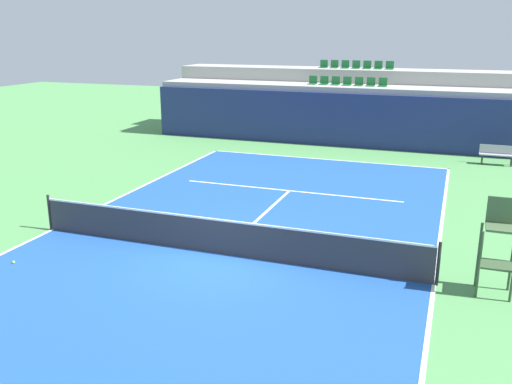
# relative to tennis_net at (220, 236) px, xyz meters

# --- Properties ---
(ground_plane) EXTENTS (80.00, 80.00, 0.00)m
(ground_plane) POSITION_rel_tennis_net_xyz_m (0.00, 0.00, -0.51)
(ground_plane) COLOR #4C8C4C
(court_surface) EXTENTS (11.00, 24.00, 0.01)m
(court_surface) POSITION_rel_tennis_net_xyz_m (0.00, 0.00, -0.50)
(court_surface) COLOR #1E4C99
(court_surface) RESTS_ON ground_plane
(baseline_far) EXTENTS (11.00, 0.10, 0.00)m
(baseline_far) POSITION_rel_tennis_net_xyz_m (0.00, 11.95, -0.50)
(baseline_far) COLOR white
(baseline_far) RESTS_ON court_surface
(sideline_left) EXTENTS (0.10, 24.00, 0.00)m
(sideline_left) POSITION_rel_tennis_net_xyz_m (-5.45, 0.00, -0.50)
(sideline_left) COLOR white
(sideline_left) RESTS_ON court_surface
(sideline_right) EXTENTS (0.10, 24.00, 0.00)m
(sideline_right) POSITION_rel_tennis_net_xyz_m (5.45, 0.00, -0.50)
(sideline_right) COLOR white
(sideline_right) RESTS_ON court_surface
(service_line_far) EXTENTS (8.26, 0.10, 0.00)m
(service_line_far) POSITION_rel_tennis_net_xyz_m (0.00, 6.40, -0.50)
(service_line_far) COLOR white
(service_line_far) RESTS_ON court_surface
(centre_service_line) EXTENTS (0.10, 6.40, 0.00)m
(centre_service_line) POSITION_rel_tennis_net_xyz_m (0.00, 3.20, -0.50)
(centre_service_line) COLOR white
(centre_service_line) RESTS_ON court_surface
(back_wall) EXTENTS (20.40, 0.30, 2.69)m
(back_wall) POSITION_rel_tennis_net_xyz_m (0.00, 15.20, 0.84)
(back_wall) COLOR navy
(back_wall) RESTS_ON ground_plane
(stands_tier_lower) EXTENTS (20.40, 2.40, 2.96)m
(stands_tier_lower) POSITION_rel_tennis_net_xyz_m (0.00, 16.55, 0.97)
(stands_tier_lower) COLOR #9E9E99
(stands_tier_lower) RESTS_ON ground_plane
(stands_tier_upper) EXTENTS (20.40, 2.40, 3.67)m
(stands_tier_upper) POSITION_rel_tennis_net_xyz_m (0.00, 18.95, 1.33)
(stands_tier_upper) COLOR #9E9E99
(stands_tier_upper) RESTS_ON ground_plane
(seating_row_lower) EXTENTS (4.12, 0.44, 0.44)m
(seating_row_lower) POSITION_rel_tennis_net_xyz_m (-0.00, 16.65, 2.57)
(seating_row_lower) COLOR #1E6633
(seating_row_lower) RESTS_ON stands_tier_lower
(seating_row_upper) EXTENTS (4.12, 0.44, 0.44)m
(seating_row_upper) POSITION_rel_tennis_net_xyz_m (-0.00, 19.05, 3.29)
(seating_row_upper) COLOR #1E6633
(seating_row_upper) RESTS_ON stands_tier_upper
(tennis_net) EXTENTS (11.08, 0.08, 1.07)m
(tennis_net) POSITION_rel_tennis_net_xyz_m (0.00, 0.00, 0.00)
(tennis_net) COLOR black
(tennis_net) RESTS_ON court_surface
(umpire_chair) EXTENTS (0.76, 0.66, 2.20)m
(umpire_chair) POSITION_rel_tennis_net_xyz_m (6.70, 0.06, 0.68)
(umpire_chair) COLOR #334C2D
(umpire_chair) RESTS_ON ground_plane
(player_bench) EXTENTS (1.50, 0.40, 0.85)m
(player_bench) POSITION_rel_tennis_net_xyz_m (7.40, 13.59, -0.00)
(player_bench) COLOR #99999E
(player_bench) RESTS_ON ground_plane
(tennis_ball_1) EXTENTS (0.07, 0.07, 0.07)m
(tennis_ball_1) POSITION_rel_tennis_net_xyz_m (-4.70, -2.39, -0.47)
(tennis_ball_1) COLOR #CCE033
(tennis_ball_1) RESTS_ON court_surface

